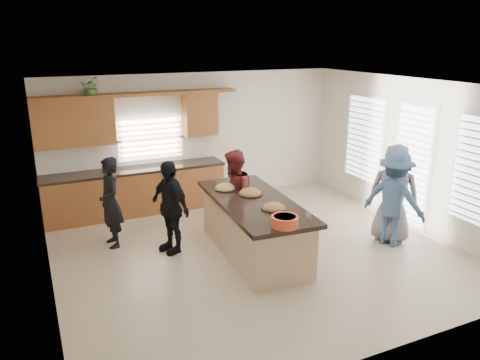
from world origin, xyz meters
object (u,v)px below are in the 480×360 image
woman_left_back (110,203)px  salad_bowl (285,221)px  woman_left_front (170,207)px  woman_right_back (394,199)px  woman_right_front (394,193)px  island (254,228)px  woman_left_mid (234,196)px

woman_left_back → salad_bowl: bearing=32.6°
woman_left_front → woman_right_back: 3.84m
woman_left_back → woman_left_front: size_ratio=0.99×
woman_right_back → woman_left_back: bearing=41.5°
woman_right_back → salad_bowl: bearing=77.0°
woman_right_back → woman_right_front: size_ratio=0.96×
island → woman_right_back: (2.35, -0.68, 0.39)m
woman_left_mid → salad_bowl: bearing=28.1°
woman_left_back → woman_left_front: 1.07m
island → woman_right_front: 2.56m
woman_left_mid → woman_left_front: bearing=-60.0°
island → salad_bowl: salad_bowl is taller
woman_left_back → woman_right_front: size_ratio=0.90×
woman_left_back → woman_right_back: bearing=59.8°
woman_right_front → salad_bowl: bearing=62.9°
woman_left_back → woman_left_mid: bearing=66.7°
woman_left_back → woman_left_mid: 2.13m
salad_bowl → woman_right_back: (2.46, 0.49, -0.19)m
woman_right_back → woman_right_front: woman_right_front is taller
salad_bowl → woman_left_back: size_ratio=0.24×
salad_bowl → woman_right_front: bearing=13.9°
woman_left_front → woman_left_mid: bearing=71.1°
woman_left_mid → woman_right_back: 2.78m
salad_bowl → woman_left_mid: bearing=88.7°
woman_left_mid → woman_left_front: 1.17m
island → woman_left_mid: 0.78m
woman_left_mid → woman_left_front: size_ratio=1.03×
woman_left_front → woman_right_front: 3.90m
salad_bowl → woman_left_front: bearing=121.5°
woman_right_front → island: bearing=36.7°
woman_right_back → woman_right_front: bearing=-62.5°
woman_left_mid → woman_left_front: (-1.17, -0.01, -0.02)m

